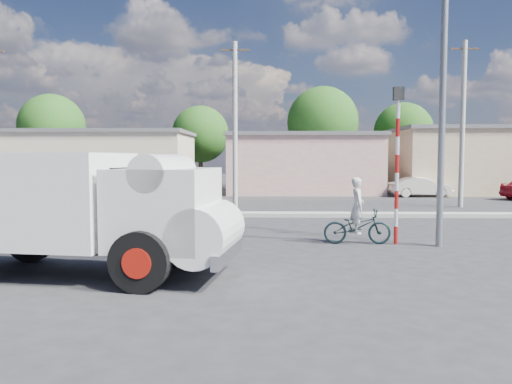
{
  "coord_description": "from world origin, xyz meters",
  "views": [
    {
      "loc": [
        -0.38,
        -12.43,
        2.44
      ],
      "look_at": [
        -0.77,
        3.8,
        1.3
      ],
      "focal_mm": 35.0,
      "sensor_mm": 36.0,
      "label": 1
    }
  ],
  "objects_px": {
    "car_cream": "(420,187)",
    "cyclist": "(357,216)",
    "streetlight": "(437,62)",
    "truck": "(87,208)",
    "bicycle": "(357,227)",
    "traffic_pole": "(397,151)"
  },
  "relations": [
    {
      "from": "truck",
      "to": "streetlight",
      "type": "bearing_deg",
      "value": 31.14
    },
    {
      "from": "car_cream",
      "to": "traffic_pole",
      "type": "relative_size",
      "value": 0.84
    },
    {
      "from": "car_cream",
      "to": "streetlight",
      "type": "height_order",
      "value": "streetlight"
    },
    {
      "from": "truck",
      "to": "traffic_pole",
      "type": "height_order",
      "value": "traffic_pole"
    },
    {
      "from": "truck",
      "to": "bicycle",
      "type": "height_order",
      "value": "truck"
    },
    {
      "from": "truck",
      "to": "bicycle",
      "type": "xyz_separation_m",
      "value": [
        6.22,
        3.87,
        -0.91
      ]
    },
    {
      "from": "truck",
      "to": "car_cream",
      "type": "xyz_separation_m",
      "value": [
        13.09,
        20.75,
        -0.79
      ]
    },
    {
      "from": "bicycle",
      "to": "car_cream",
      "type": "relative_size",
      "value": 0.51
    },
    {
      "from": "cyclist",
      "to": "car_cream",
      "type": "height_order",
      "value": "cyclist"
    },
    {
      "from": "traffic_pole",
      "to": "streetlight",
      "type": "bearing_deg",
      "value": -17.73
    },
    {
      "from": "bicycle",
      "to": "car_cream",
      "type": "distance_m",
      "value": 18.23
    },
    {
      "from": "streetlight",
      "to": "bicycle",
      "type": "bearing_deg",
      "value": 171.18
    },
    {
      "from": "car_cream",
      "to": "streetlight",
      "type": "bearing_deg",
      "value": 160.69
    },
    {
      "from": "traffic_pole",
      "to": "car_cream",
      "type": "bearing_deg",
      "value": 71.09
    },
    {
      "from": "traffic_pole",
      "to": "bicycle",
      "type": "bearing_deg",
      "value": 179.32
    },
    {
      "from": "car_cream",
      "to": "cyclist",
      "type": "bearing_deg",
      "value": 154.31
    },
    {
      "from": "car_cream",
      "to": "truck",
      "type": "bearing_deg",
      "value": 144.21
    },
    {
      "from": "traffic_pole",
      "to": "truck",
      "type": "bearing_deg",
      "value": -152.13
    },
    {
      "from": "streetlight",
      "to": "traffic_pole",
      "type": "bearing_deg",
      "value": 162.27
    },
    {
      "from": "cyclist",
      "to": "traffic_pole",
      "type": "height_order",
      "value": "traffic_pole"
    },
    {
      "from": "traffic_pole",
      "to": "streetlight",
      "type": "relative_size",
      "value": 0.48
    },
    {
      "from": "bicycle",
      "to": "car_cream",
      "type": "xyz_separation_m",
      "value": [
        6.87,
        16.88,
        0.11
      ]
    }
  ]
}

